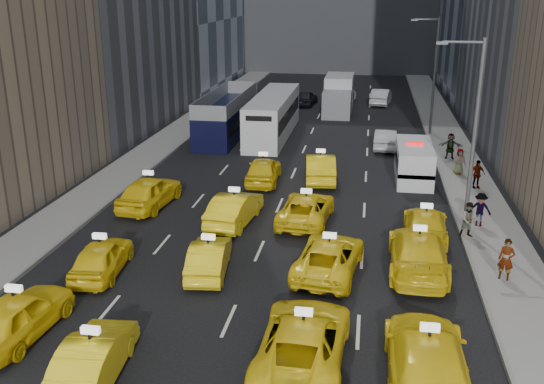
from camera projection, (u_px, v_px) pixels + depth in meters
The scene contains 36 objects.
ground at pixel (215, 353), 19.33m from camera, with size 160.00×160.00×0.00m, color black.
sidewalk_west at pixel (160, 146), 44.28m from camera, with size 3.00×90.00×0.15m, color gray.
sidewalk_east at pixel (456, 158), 41.09m from camera, with size 3.00×90.00×0.15m, color gray.
curb_west at pixel (179, 146), 44.05m from camera, with size 0.15×90.00×0.18m, color slate.
curb_east at pixel (434, 157), 41.31m from camera, with size 0.15×90.00×0.18m, color slate.
streetlight_near at pixel (472, 130), 27.58m from camera, with size 2.15×0.22×9.00m.
streetlight_far at pixel (433, 72), 46.28m from camera, with size 2.15×0.22×9.00m.
taxi_4 at pixel (18, 316), 19.99m from camera, with size 1.86×4.62×1.57m, color yellow.
taxi_5 at pixel (94, 358), 17.86m from camera, with size 1.50×4.30×1.42m, color yellow.
taxi_6 at pixel (303, 341), 18.57m from camera, with size 2.61×5.66×1.57m, color yellow.
taxi_7 at pixel (427, 359), 17.55m from camera, with size 2.35×5.78×1.68m, color yellow.
taxi_8 at pixel (102, 257), 24.49m from camera, with size 1.68×4.18×1.43m, color yellow.
taxi_9 at pixel (209, 257), 24.58m from camera, with size 1.43×4.11×1.35m, color yellow.
taxi_10 at pixel (329, 256), 24.58m from camera, with size 2.34×5.08×1.41m, color yellow.
taxi_11 at pixel (418, 252), 24.69m from camera, with size 2.33×5.74×1.67m, color yellow.
taxi_12 at pixel (149, 192), 31.94m from camera, with size 1.98×4.92×1.68m, color yellow.
taxi_13 at pixel (235, 209), 29.72m from camera, with size 1.63×4.68×1.54m, color yellow.
taxi_14 at pixel (306, 209), 29.90m from camera, with size 2.32×5.04×1.40m, color yellow.
taxi_15 at pixel (425, 225), 27.89m from camera, with size 1.97×4.84×1.40m, color yellow.
taxi_16 at pixel (263, 170), 35.93m from camera, with size 1.84×4.58×1.56m, color yellow.
taxi_17 at pixel (320, 167), 36.37m from camera, with size 1.71×4.92×1.62m, color yellow.
nypd_van at pixel (414, 163), 36.52m from camera, with size 2.72×5.60×2.31m.
double_decker at pixel (227, 114), 47.22m from camera, with size 3.26×11.70×3.37m.
city_bus at pixel (273, 116), 47.13m from camera, with size 3.83×12.60×3.20m.
box_truck at pixel (338, 95), 55.83m from camera, with size 2.60×7.33×3.33m.
misc_car_0 at pixel (386, 139), 43.65m from camera, with size 1.51×4.32×1.43m, color #ADB0B5.
misc_car_1 at pixel (259, 100), 58.22m from camera, with size 2.78×6.03×1.68m, color black.
misc_car_2 at pixel (343, 95), 61.00m from camera, with size 2.30×5.65×1.64m, color gray.
misc_car_3 at pixel (306, 98), 59.60m from camera, with size 1.72×4.27×1.46m, color black.
misc_car_4 at pixel (381, 97), 60.00m from camera, with size 1.69×4.84×1.59m, color #9C9EA4.
pedestrian_0 at pixel (506, 259), 23.63m from camera, with size 0.62×0.40×1.69m, color gray.
pedestrian_1 at pixel (469, 220), 27.70m from camera, with size 0.81×0.44×1.67m, color gray.
pedestrian_2 at pixel (480, 210), 28.99m from camera, with size 1.07×0.44×1.66m, color gray.
pedestrian_3 at pixel (477, 174), 34.48m from camera, with size 0.97×0.44×1.66m, color gray.
pedestrian_4 at pixel (459, 161), 37.15m from camera, with size 0.77×0.42×1.59m, color gray.
pedestrian_5 at pixel (450, 146), 40.47m from camera, with size 1.59×0.46×1.72m, color gray.
Camera 1 is at (4.48, -16.16, 11.07)m, focal length 40.00 mm.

